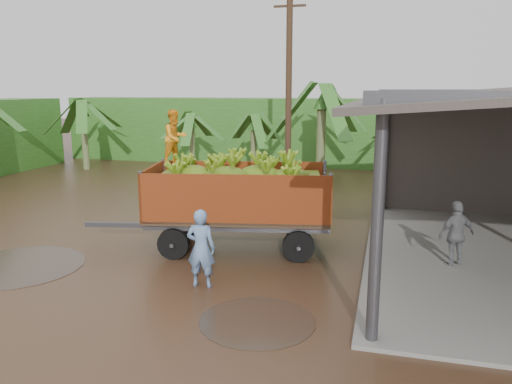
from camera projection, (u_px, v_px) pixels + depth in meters
ground at (170, 249)px, 13.10m from camera, size 100.00×100.00×0.00m
hedge_north at (255, 130)px, 28.37m from camera, size 22.00×3.00×3.60m
banana_trailer at (238, 196)px, 12.94m from camera, size 6.57×3.09×3.61m
man_blue at (201, 248)px, 10.49m from camera, size 0.64×0.44×1.69m
man_grey at (456, 235)px, 11.56m from camera, size 1.01×0.84×1.62m
utility_pole at (289, 95)px, 18.89m from camera, size 1.20×0.24×7.67m
banana_plants at (126, 145)px, 19.94m from camera, size 24.78×20.69×4.46m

